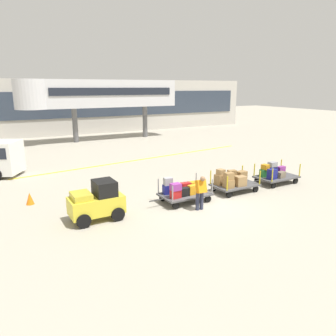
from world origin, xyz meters
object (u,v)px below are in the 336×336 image
at_px(safety_cone_near, 30,199).
at_px(baggage_cart_lead, 183,191).
at_px(baggage_cart_middle, 233,181).
at_px(baggage_cart_tail, 274,174).
at_px(baggage_handler, 201,191).
at_px(baggage_tug, 97,202).

bearing_deg(safety_cone_near, baggage_cart_lead, -25.72).
xyz_separation_m(baggage_cart_middle, safety_cone_near, (-9.24, 2.96, -0.30)).
distance_m(baggage_cart_tail, baggage_handler, 6.03).
relative_size(baggage_cart_lead, baggage_cart_tail, 1.00).
bearing_deg(baggage_tug, baggage_handler, -15.08).
bearing_deg(baggage_handler, safety_cone_near, 146.14).
relative_size(baggage_cart_lead, baggage_handler, 1.93).
height_order(baggage_cart_middle, safety_cone_near, baggage_cart_middle).
bearing_deg(baggage_cart_middle, baggage_tug, -178.38).
xyz_separation_m(baggage_cart_tail, safety_cone_near, (-12.24, 2.87, -0.26)).
relative_size(baggage_cart_tail, safety_cone_near, 5.48).
bearing_deg(baggage_cart_middle, baggage_handler, -155.01).
bearing_deg(baggage_cart_lead, baggage_cart_tail, 1.41).
bearing_deg(baggage_cart_lead, safety_cone_near, 154.28).
bearing_deg(baggage_cart_tail, baggage_tug, -178.34).
relative_size(baggage_tug, baggage_handler, 1.36).
relative_size(baggage_handler, safety_cone_near, 2.84).
bearing_deg(baggage_cart_tail, baggage_cart_middle, -178.24).
xyz_separation_m(baggage_handler, safety_cone_near, (-6.39, 4.29, -0.59)).
distance_m(baggage_cart_lead, baggage_cart_middle, 2.98).
distance_m(baggage_tug, baggage_cart_middle, 7.04).
relative_size(baggage_tug, baggage_cart_middle, 0.70).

